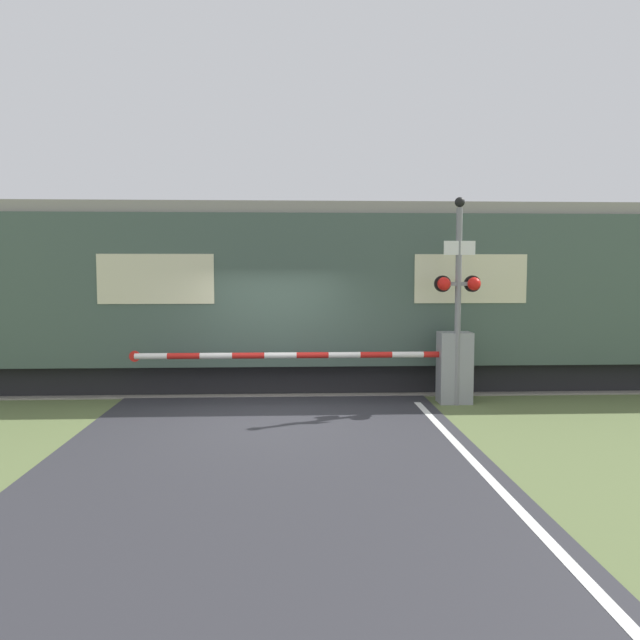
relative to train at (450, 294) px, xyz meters
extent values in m
plane|color=#5B6B3D|center=(-3.79, -3.24, -1.95)|extent=(80.00, 80.00, 0.00)
cube|color=gray|center=(-3.79, 0.00, -1.93)|extent=(36.00, 3.20, 0.03)
cube|color=#595451|center=(-3.79, -0.72, -1.87)|extent=(36.00, 0.08, 0.10)
cube|color=#595451|center=(-3.79, 0.72, -1.87)|extent=(36.00, 0.08, 0.10)
cube|color=black|center=(0.00, 0.00, -1.65)|extent=(20.22, 2.68, 0.60)
cube|color=#42564C|center=(0.00, 0.00, 0.13)|extent=(21.98, 3.15, 2.96)
cube|color=gray|center=(0.00, 0.00, 1.73)|extent=(21.54, 2.90, 0.24)
cube|color=beige|center=(0.00, -1.59, 0.36)|extent=(2.20, 0.02, 0.95)
cube|color=beige|center=(-6.04, -1.59, 0.36)|extent=(2.20, 0.02, 0.95)
cube|color=gray|center=(-0.45, -2.19, -1.28)|extent=(0.60, 0.44, 1.32)
cylinder|color=gray|center=(-0.45, -2.19, -1.04)|extent=(0.16, 0.16, 0.18)
cylinder|color=red|center=(-0.74, -2.19, -1.04)|extent=(0.59, 0.11, 0.11)
cylinder|color=white|center=(-1.33, -2.19, -1.04)|extent=(0.59, 0.11, 0.11)
cylinder|color=red|center=(-1.92, -2.19, -1.04)|extent=(0.59, 0.11, 0.11)
cylinder|color=white|center=(-2.50, -2.19, -1.04)|extent=(0.59, 0.11, 0.11)
cylinder|color=red|center=(-3.09, -2.19, -1.04)|extent=(0.59, 0.11, 0.11)
cylinder|color=white|center=(-3.68, -2.19, -1.04)|extent=(0.59, 0.11, 0.11)
cylinder|color=red|center=(-4.26, -2.19, -1.04)|extent=(0.59, 0.11, 0.11)
cylinder|color=white|center=(-4.85, -2.19, -1.04)|extent=(0.59, 0.11, 0.11)
cylinder|color=red|center=(-5.44, -2.19, -1.04)|extent=(0.59, 0.11, 0.11)
cylinder|color=white|center=(-6.02, -2.19, -1.04)|extent=(0.59, 0.11, 0.11)
cylinder|color=red|center=(-6.32, -2.19, -1.04)|extent=(0.20, 0.02, 0.20)
cylinder|color=gray|center=(-0.45, -2.38, -0.15)|extent=(0.11, 0.11, 3.58)
cube|color=gray|center=(-0.45, -2.38, 0.28)|extent=(0.67, 0.07, 0.07)
sphere|color=red|center=(-0.73, -2.43, 0.28)|extent=(0.24, 0.24, 0.24)
sphere|color=red|center=(-0.18, -2.43, 0.28)|extent=(0.24, 0.24, 0.24)
cylinder|color=black|center=(-0.73, -2.32, 0.28)|extent=(0.30, 0.06, 0.30)
cylinder|color=black|center=(-0.18, -2.32, 0.28)|extent=(0.30, 0.06, 0.30)
cube|color=white|center=(-0.45, -2.42, 0.92)|extent=(0.57, 0.02, 0.25)
sphere|color=black|center=(-0.45, -2.38, 1.74)|extent=(0.18, 0.18, 0.18)
camera|label=1|loc=(-3.46, -13.53, 0.52)|focal=35.00mm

